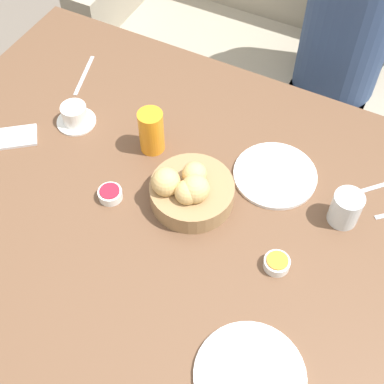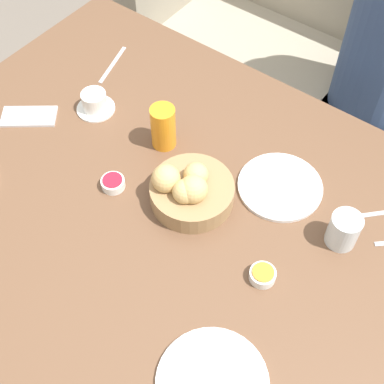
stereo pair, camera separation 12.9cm
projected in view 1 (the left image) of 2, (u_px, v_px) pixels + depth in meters
name	position (u px, v px, depth m)	size (l,w,h in m)	color
ground_plane	(167.00, 320.00, 1.90)	(10.00, 10.00, 0.00)	#6B6056
dining_table	(158.00, 220.00, 1.38)	(1.39, 1.09, 0.73)	brown
couch	(301.00, 68.00, 2.22)	(1.73, 0.70, 0.87)	#9E937F
seated_person	(338.00, 61.00, 1.93)	(0.30, 0.39, 1.20)	#23232D
bread_basket	(190.00, 190.00, 1.28)	(0.21, 0.21, 0.11)	#99754C
plate_near_right	(250.00, 376.00, 1.06)	(0.23, 0.23, 0.01)	white
plate_far_center	(275.00, 175.00, 1.36)	(0.21, 0.21, 0.01)	white
juice_glass	(151.00, 131.00, 1.37)	(0.07, 0.07, 0.12)	orange
water_tumbler	(346.00, 208.00, 1.25)	(0.07, 0.07, 0.09)	silver
coffee_cup	(75.00, 116.00, 1.45)	(0.11, 0.11, 0.06)	white
jam_bowl_berry	(110.00, 194.00, 1.31)	(0.06, 0.06, 0.03)	white
jam_bowl_honey	(277.00, 263.00, 1.20)	(0.06, 0.06, 0.03)	white
fork_silver	(84.00, 75.00, 1.59)	(0.06, 0.17, 0.00)	#B7B7BC
spoon_coffee	(371.00, 189.00, 1.34)	(0.10, 0.10, 0.00)	#B7B7BC
cell_phone	(8.00, 139.00, 1.43)	(0.16, 0.15, 0.01)	silver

